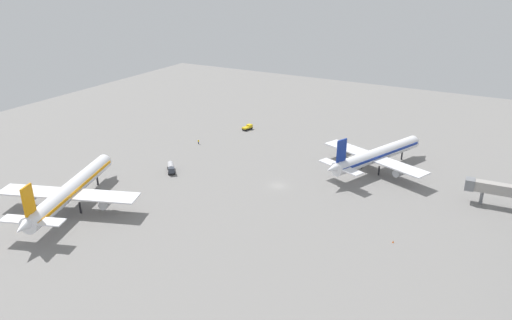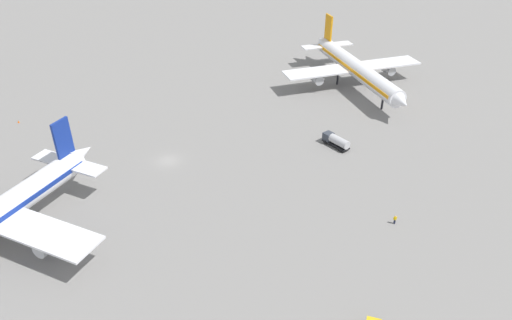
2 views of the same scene
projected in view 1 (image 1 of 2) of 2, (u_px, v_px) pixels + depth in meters
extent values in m
plane|color=gray|center=(278.00, 186.00, 140.39)|extent=(288.00, 288.00, 0.00)
cylinder|color=white|center=(377.00, 155.00, 149.85)|extent=(37.31, 18.78, 4.25)
cone|color=white|center=(416.00, 141.00, 161.75)|extent=(5.48, 5.36, 4.04)
cone|color=white|center=(333.00, 169.00, 137.71)|extent=(6.21, 5.18, 3.40)
cube|color=navy|center=(378.00, 154.00, 149.73)|extent=(35.92, 18.26, 0.77)
cube|color=white|center=(373.00, 157.00, 148.89)|extent=(19.82, 36.27, 0.38)
cylinder|color=#A5A8AD|center=(348.00, 152.00, 156.89)|extent=(5.54, 4.09, 2.34)
cylinder|color=#A5A8AD|center=(400.00, 172.00, 142.01)|extent=(5.54, 4.09, 2.34)
cube|color=white|center=(340.00, 167.00, 139.64)|extent=(8.84, 14.89, 0.31)
cube|color=navy|center=(342.00, 151.00, 137.72)|extent=(3.60, 1.85, 6.80)
cylinder|color=black|center=(402.00, 155.00, 159.03)|extent=(0.51, 0.51, 2.98)
cylinder|color=black|center=(362.00, 164.00, 151.89)|extent=(0.51, 0.51, 2.98)
cylinder|color=black|center=(379.00, 171.00, 146.96)|extent=(0.51, 0.51, 2.98)
cylinder|color=white|center=(72.00, 189.00, 126.21)|extent=(38.90, 17.85, 4.38)
cone|color=white|center=(107.00, 159.00, 145.65)|extent=(5.55, 5.42, 4.16)
cone|color=white|center=(24.00, 227.00, 106.52)|extent=(6.35, 5.18, 3.51)
cube|color=orange|center=(72.00, 188.00, 126.09)|extent=(37.43, 17.38, 0.79)
cube|color=white|center=(68.00, 194.00, 124.55)|extent=(19.03, 37.71, 0.39)
cylinder|color=#A5A8AD|center=(32.00, 196.00, 126.60)|extent=(5.69, 4.05, 2.41)
cylinder|color=#A5A8AD|center=(107.00, 202.00, 123.66)|extent=(5.69, 4.05, 2.41)
cube|color=white|center=(32.00, 220.00, 109.63)|extent=(8.57, 15.44, 0.32)
cube|color=orange|center=(28.00, 200.00, 107.65)|extent=(3.75, 1.76, 7.01)
cylinder|color=black|center=(97.00, 180.00, 140.38)|extent=(0.53, 0.53, 3.07)
cylinder|color=black|center=(55.00, 206.00, 125.18)|extent=(0.53, 0.53, 3.07)
cylinder|color=black|center=(80.00, 208.00, 124.21)|extent=(0.53, 0.53, 3.07)
cube|color=black|center=(171.00, 170.00, 149.83)|extent=(5.98, 5.59, 0.30)
cube|color=#333842|center=(171.00, 170.00, 147.44)|extent=(2.61, 2.62, 1.60)
cube|color=#3F596B|center=(171.00, 170.00, 146.59)|extent=(1.12, 1.25, 0.90)
cylinder|color=#B7B7BC|center=(171.00, 166.00, 150.25)|extent=(4.56, 4.33, 1.80)
cylinder|color=black|center=(175.00, 173.00, 148.09)|extent=(0.80, 0.75, 0.80)
cylinder|color=black|center=(169.00, 174.00, 147.70)|extent=(0.80, 0.75, 0.80)
cylinder|color=black|center=(174.00, 168.00, 152.07)|extent=(0.80, 0.75, 0.80)
cylinder|color=black|center=(168.00, 168.00, 151.69)|extent=(0.80, 0.75, 0.80)
cube|color=black|center=(247.00, 128.00, 188.73)|extent=(4.74, 2.95, 0.30)
cube|color=gold|center=(250.00, 126.00, 189.32)|extent=(2.22, 2.29, 1.20)
cube|color=#3F596B|center=(251.00, 125.00, 189.78)|extent=(0.48, 1.56, 0.67)
cube|color=gold|center=(246.00, 128.00, 187.95)|extent=(2.99, 2.49, 0.60)
cylinder|color=black|center=(248.00, 127.00, 190.43)|extent=(0.85, 0.49, 0.80)
cylinder|color=black|center=(252.00, 128.00, 189.22)|extent=(0.85, 0.49, 0.80)
cylinder|color=black|center=(243.00, 129.00, 188.35)|extent=(0.85, 0.49, 0.80)
cylinder|color=black|center=(246.00, 130.00, 187.14)|extent=(0.85, 0.49, 0.80)
cylinder|color=#1E2338|center=(199.00, 143.00, 173.52)|extent=(0.33, 0.33, 0.85)
cylinder|color=yellow|center=(198.00, 141.00, 173.25)|extent=(0.40, 0.40, 0.60)
sphere|color=tan|center=(198.00, 140.00, 173.10)|extent=(0.22, 0.22, 0.22)
cylinder|color=yellow|center=(198.00, 141.00, 173.35)|extent=(0.10, 0.10, 0.54)
cylinder|color=yellow|center=(199.00, 141.00, 173.15)|extent=(0.10, 0.10, 0.54)
cube|color=#9E9993|center=(507.00, 190.00, 125.61)|extent=(3.66, 16.67, 2.80)
cylinder|color=slate|center=(481.00, 197.00, 129.12)|extent=(0.90, 0.90, 3.80)
cube|color=slate|center=(470.00, 184.00, 129.24)|extent=(3.27, 2.60, 3.08)
cone|color=#EA590C|center=(393.00, 242.00, 111.22)|extent=(0.44, 0.44, 0.60)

